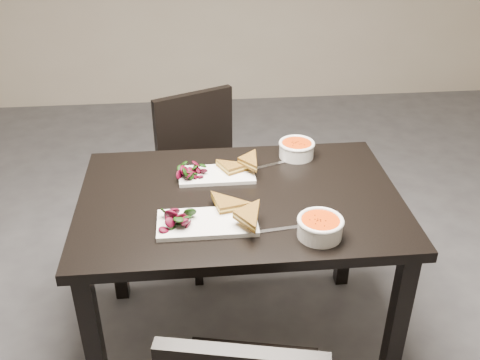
{
  "coord_description": "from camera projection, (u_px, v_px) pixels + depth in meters",
  "views": [
    {
      "loc": [
        -0.14,
        -2.01,
        1.84
      ],
      "look_at": [
        0.02,
        -0.29,
        0.82
      ],
      "focal_mm": 40.92,
      "sensor_mm": 36.0,
      "label": 1
    }
  ],
  "objects": [
    {
      "name": "ground",
      "position": [
        230.0,
        294.0,
        2.67
      ],
      "size": [
        5.0,
        5.0,
        0.0
      ],
      "primitive_type": "plane",
      "color": "#47474C",
      "rests_on": "ground"
    },
    {
      "name": "table",
      "position": [
        240.0,
        218.0,
        2.09
      ],
      "size": [
        1.2,
        0.8,
        0.75
      ],
      "color": "black",
      "rests_on": "ground"
    },
    {
      "name": "chair_far",
      "position": [
        205.0,
        168.0,
        2.77
      ],
      "size": [
        0.56,
        0.56,
        0.85
      ],
      "rotation": [
        0.0,
        0.0,
        0.43
      ],
      "color": "black",
      "rests_on": "ground"
    },
    {
      "name": "plate_near",
      "position": [
        207.0,
        223.0,
        1.88
      ],
      "size": [
        0.34,
        0.17,
        0.02
      ],
      "primitive_type": "cube",
      "color": "white",
      "rests_on": "table"
    },
    {
      "name": "sandwich_near",
      "position": [
        226.0,
        211.0,
        1.88
      ],
      "size": [
        0.19,
        0.16,
        0.06
      ],
      "primitive_type": null,
      "rotation": [
        0.0,
        0.0,
        0.21
      ],
      "color": "olive",
      "rests_on": "plate_near"
    },
    {
      "name": "salad_near",
      "position": [
        178.0,
        217.0,
        1.85
      ],
      "size": [
        0.11,
        0.1,
        0.05
      ],
      "primitive_type": null,
      "color": "black",
      "rests_on": "plate_near"
    },
    {
      "name": "soup_bowl_near",
      "position": [
        320.0,
        226.0,
        1.81
      ],
      "size": [
        0.16,
        0.16,
        0.07
      ],
      "color": "white",
      "rests_on": "table"
    },
    {
      "name": "cutlery_near",
      "position": [
        279.0,
        229.0,
        1.85
      ],
      "size": [
        0.18,
        0.04,
        0.0
      ],
      "primitive_type": "cube",
      "rotation": [
        0.0,
        0.0,
        0.13
      ],
      "color": "silver",
      "rests_on": "table"
    },
    {
      "name": "plate_far",
      "position": [
        217.0,
        175.0,
        2.16
      ],
      "size": [
        0.3,
        0.15,
        0.01
      ],
      "primitive_type": "cube",
      "color": "white",
      "rests_on": "table"
    },
    {
      "name": "sandwich_far",
      "position": [
        234.0,
        169.0,
        2.14
      ],
      "size": [
        0.18,
        0.16,
        0.05
      ],
      "primitive_type": null,
      "rotation": [
        0.0,
        0.0,
        0.45
      ],
      "color": "olive",
      "rests_on": "plate_far"
    },
    {
      "name": "salad_far",
      "position": [
        191.0,
        170.0,
        2.14
      ],
      "size": [
        0.09,
        0.08,
        0.04
      ],
      "primitive_type": null,
      "color": "black",
      "rests_on": "plate_far"
    },
    {
      "name": "soup_bowl_far",
      "position": [
        297.0,
        148.0,
        2.29
      ],
      "size": [
        0.15,
        0.15,
        0.07
      ],
      "color": "white",
      "rests_on": "table"
    },
    {
      "name": "cutlery_far",
      "position": [
        265.0,
        166.0,
        2.23
      ],
      "size": [
        0.17,
        0.08,
        0.0
      ],
      "primitive_type": "cube",
      "rotation": [
        0.0,
        0.0,
        0.35
      ],
      "color": "silver",
      "rests_on": "table"
    }
  ]
}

